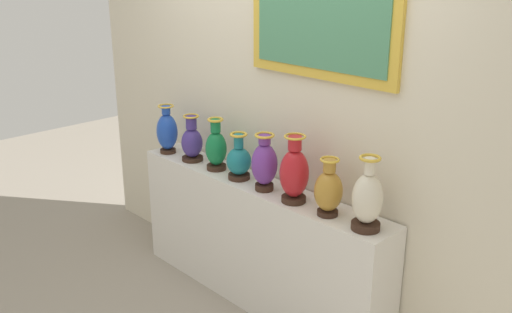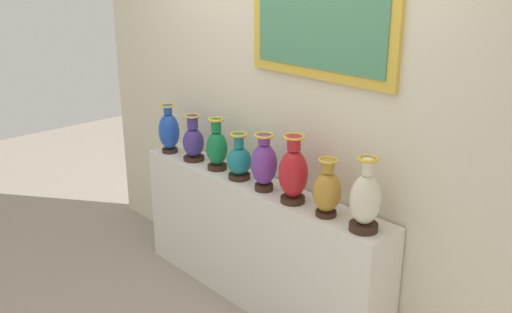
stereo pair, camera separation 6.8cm
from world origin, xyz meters
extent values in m
plane|color=gray|center=(0.00, 0.00, 0.00)|extent=(9.91, 9.91, 0.00)
cube|color=silver|center=(0.00, 0.00, 0.44)|extent=(2.06, 0.30, 0.88)
cube|color=beige|center=(0.00, 0.21, 1.31)|extent=(3.91, 0.10, 2.61)
cube|color=gold|center=(0.38, 0.15, 2.04)|extent=(1.07, 0.03, 0.89)
cube|color=#47865F|center=(0.38, 0.13, 2.04)|extent=(0.95, 0.01, 0.77)
cylinder|color=#382319|center=(-0.90, -0.05, 0.89)|extent=(0.12, 0.12, 0.03)
ellipsoid|color=#1E47B2|center=(-0.90, -0.05, 1.04)|extent=(0.16, 0.16, 0.27)
cylinder|color=#1E47B2|center=(-0.90, -0.05, 1.20)|extent=(0.06, 0.06, 0.06)
torus|color=gold|center=(-0.90, -0.05, 1.24)|extent=(0.12, 0.12, 0.01)
cylinder|color=#382319|center=(-0.63, -0.02, 0.89)|extent=(0.15, 0.15, 0.03)
ellipsoid|color=#3F2D7F|center=(-0.63, -0.02, 1.01)|extent=(0.15, 0.15, 0.21)
cylinder|color=#3F2D7F|center=(-0.63, -0.02, 1.16)|extent=(0.08, 0.08, 0.09)
torus|color=gold|center=(-0.63, -0.02, 1.21)|extent=(0.11, 0.11, 0.01)
cylinder|color=#382319|center=(-0.37, -0.02, 0.89)|extent=(0.13, 0.13, 0.03)
ellipsoid|color=#14723D|center=(-0.37, -0.02, 1.03)|extent=(0.15, 0.15, 0.24)
cylinder|color=#14723D|center=(-0.37, -0.02, 1.19)|extent=(0.07, 0.07, 0.09)
torus|color=gold|center=(-0.37, -0.02, 1.23)|extent=(0.11, 0.11, 0.02)
cylinder|color=#382319|center=(-0.14, -0.03, 0.89)|extent=(0.15, 0.15, 0.03)
ellipsoid|color=#19727A|center=(-0.14, -0.03, 1.00)|extent=(0.16, 0.16, 0.18)
cylinder|color=#19727A|center=(-0.14, -0.03, 1.14)|extent=(0.06, 0.06, 0.09)
torus|color=gold|center=(-0.14, -0.03, 1.18)|extent=(0.12, 0.12, 0.02)
cylinder|color=#382319|center=(0.12, -0.04, 0.90)|extent=(0.12, 0.12, 0.04)
ellipsoid|color=#6B3393|center=(0.12, -0.04, 1.05)|extent=(0.16, 0.16, 0.27)
cylinder|color=#6B3393|center=(0.12, -0.04, 1.21)|extent=(0.08, 0.08, 0.06)
torus|color=gold|center=(0.12, -0.04, 1.24)|extent=(0.13, 0.13, 0.02)
cylinder|color=#382319|center=(0.37, -0.04, 0.89)|extent=(0.15, 0.15, 0.03)
ellipsoid|color=red|center=(0.37, -0.04, 1.06)|extent=(0.18, 0.18, 0.29)
cylinder|color=red|center=(0.37, -0.04, 1.25)|extent=(0.08, 0.08, 0.08)
torus|color=gold|center=(0.37, -0.04, 1.29)|extent=(0.13, 0.13, 0.01)
cylinder|color=#382319|center=(0.63, -0.04, 0.89)|extent=(0.12, 0.12, 0.03)
ellipsoid|color=#B27F2D|center=(0.63, -0.04, 1.02)|extent=(0.16, 0.16, 0.23)
cylinder|color=#B27F2D|center=(0.63, -0.04, 1.17)|extent=(0.07, 0.07, 0.07)
torus|color=gold|center=(0.63, -0.04, 1.21)|extent=(0.11, 0.11, 0.01)
cylinder|color=#382319|center=(0.89, -0.04, 0.90)|extent=(0.16, 0.16, 0.04)
ellipsoid|color=beige|center=(0.89, -0.04, 1.05)|extent=(0.17, 0.17, 0.28)
cylinder|color=beige|center=(0.89, -0.04, 1.24)|extent=(0.06, 0.06, 0.09)
torus|color=gold|center=(0.89, -0.04, 1.28)|extent=(0.12, 0.12, 0.02)
camera|label=1|loc=(2.50, -2.40, 2.27)|focal=40.36mm
camera|label=2|loc=(2.54, -2.35, 2.27)|focal=40.36mm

